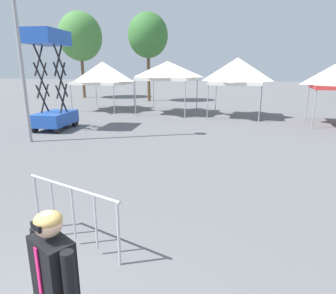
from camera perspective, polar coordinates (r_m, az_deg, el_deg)
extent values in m
cylinder|color=#9E9EA3|center=(21.48, -18.11, 9.10)|extent=(0.06, 0.06, 2.02)
cylinder|color=#9E9EA3|center=(19.78, -10.36, 9.15)|extent=(0.06, 0.06, 2.02)
cylinder|color=#9E9EA3|center=(24.17, -13.64, 9.99)|extent=(0.06, 0.06, 2.02)
cylinder|color=#9E9EA3|center=(22.68, -6.52, 10.00)|extent=(0.06, 0.06, 2.02)
pyramid|color=white|center=(21.88, -12.41, 13.99)|extent=(3.50, 3.50, 1.33)
cube|color=white|center=(21.90, -12.29, 11.99)|extent=(3.46, 3.46, 0.20)
cylinder|color=#9E9EA3|center=(18.93, -6.33, 9.56)|extent=(0.06, 0.06, 2.37)
cylinder|color=#9E9EA3|center=(17.85, 3.30, 9.31)|extent=(0.06, 0.06, 2.37)
cylinder|color=#9E9EA3|center=(21.90, -2.82, 10.36)|extent=(0.06, 0.06, 2.37)
cylinder|color=#9E9EA3|center=(20.97, 5.59, 10.10)|extent=(0.06, 0.06, 2.37)
pyramid|color=white|center=(19.77, -0.07, 14.75)|extent=(3.52, 3.52, 0.99)
cube|color=white|center=(19.78, -0.07, 13.03)|extent=(3.48, 3.48, 0.20)
cylinder|color=#9E9EA3|center=(17.59, 7.64, 8.79)|extent=(0.06, 0.06, 2.17)
cylinder|color=#9E9EA3|center=(17.30, 17.29, 8.16)|extent=(0.06, 0.06, 2.17)
cylinder|color=#9E9EA3|center=(20.46, 9.18, 9.58)|extent=(0.06, 0.06, 2.17)
cylinder|color=#9E9EA3|center=(20.21, 17.49, 9.03)|extent=(0.06, 0.06, 2.17)
pyramid|color=white|center=(18.74, 13.23, 14.33)|extent=(3.19, 3.19, 1.37)
cube|color=white|center=(18.76, 13.08, 11.94)|extent=(3.16, 3.16, 0.20)
cylinder|color=#9E9EA3|center=(16.41, 26.30, 6.83)|extent=(0.06, 0.06, 2.09)
cylinder|color=#9E9EA3|center=(19.19, 25.22, 7.91)|extent=(0.06, 0.06, 2.09)
cylinder|color=black|center=(15.27, -24.31, 3.47)|extent=(0.24, 0.50, 0.48)
cylinder|color=black|center=(14.65, -20.40, 3.43)|extent=(0.24, 0.50, 0.48)
cylinder|color=black|center=(16.71, -21.15, 4.68)|extent=(0.24, 0.50, 0.48)
cylinder|color=black|center=(16.15, -17.47, 4.67)|extent=(0.24, 0.50, 0.48)
cube|color=blue|center=(15.63, -20.90, 5.17)|extent=(1.67, 2.45, 0.60)
cylinder|color=black|center=(15.78, -22.74, 8.06)|extent=(0.21, 1.09, 1.65)
cylinder|color=black|center=(15.78, -22.74, 8.06)|extent=(0.21, 1.09, 1.65)
cylinder|color=black|center=(15.29, -19.57, 8.17)|extent=(0.21, 1.09, 1.65)
cylinder|color=black|center=(15.29, -19.57, 8.17)|extent=(0.21, 1.09, 1.65)
cylinder|color=black|center=(15.71, -23.12, 11.74)|extent=(0.21, 1.09, 1.65)
cylinder|color=black|center=(15.71, -23.12, 11.74)|extent=(0.21, 1.09, 1.65)
cylinder|color=black|center=(15.22, -19.91, 11.97)|extent=(0.21, 1.09, 1.65)
cylinder|color=black|center=(15.22, -19.91, 11.97)|extent=(0.21, 1.09, 1.65)
cylinder|color=black|center=(15.70, -23.51, 15.44)|extent=(0.21, 1.09, 1.65)
cylinder|color=black|center=(15.70, -23.51, 15.44)|extent=(0.21, 1.09, 1.65)
cylinder|color=black|center=(15.22, -20.26, 15.80)|extent=(0.21, 1.09, 1.65)
cylinder|color=black|center=(15.22, -20.26, 15.80)|extent=(0.21, 1.09, 1.65)
cube|color=blue|center=(15.49, -22.15, 17.94)|extent=(1.59, 2.33, 0.12)
cube|color=blue|center=(14.61, -24.49, 19.28)|extent=(1.33, 0.22, 0.55)
cube|color=blue|center=(16.44, -20.31, 19.05)|extent=(1.33, 0.22, 0.55)
cube|color=blue|center=(15.84, -24.39, 18.85)|extent=(0.33, 2.18, 0.55)
cube|color=blue|center=(15.20, -20.06, 19.47)|extent=(0.33, 2.18, 0.55)
cube|color=black|center=(2.99, -21.11, -21.11)|extent=(0.48, 0.40, 0.60)
cylinder|color=black|center=(3.19, -23.49, -18.49)|extent=(0.11, 0.11, 0.56)
cylinder|color=black|center=(2.78, -18.39, -23.40)|extent=(0.11, 0.11, 0.56)
sphere|color=#D8A884|center=(2.76, -22.00, -13.56)|extent=(0.23, 0.23, 0.23)
ellipsoid|color=tan|center=(2.74, -22.08, -12.81)|extent=(0.23, 0.23, 0.14)
cube|color=black|center=(2.72, -24.08, -13.90)|extent=(0.14, 0.09, 0.06)
cube|color=#E51966|center=(2.92, -23.67, -21.15)|extent=(0.04, 0.03, 0.46)
cylinder|color=#9E9EA3|center=(13.26, -27.34, 22.10)|extent=(0.14, 0.14, 9.87)
cylinder|color=brown|center=(27.47, -3.74, 13.29)|extent=(0.28, 0.28, 4.30)
ellipsoid|color=#387233|center=(27.60, -3.87, 20.65)|extent=(3.47, 3.47, 3.81)
cylinder|color=brown|center=(31.78, -16.01, 12.91)|extent=(0.28, 0.28, 4.21)
ellipsoid|color=#47843D|center=(31.91, -16.52, 19.70)|extent=(4.20, 4.20, 4.62)
cylinder|color=#B7BABF|center=(5.11, -18.16, -7.42)|extent=(2.03, 0.65, 0.05)
cylinder|color=#B7BABF|center=(4.68, -9.47, -16.20)|extent=(0.04, 0.04, 1.05)
cylinder|color=#B7BABF|center=(6.07, -23.87, -9.76)|extent=(0.04, 0.04, 1.05)
cylinder|color=#B7BABF|center=(4.95, -13.71, -13.92)|extent=(0.04, 0.04, 0.92)
cylinder|color=#B7BABF|center=(5.31, -17.74, -12.16)|extent=(0.04, 0.04, 0.92)
cylinder|color=#B7BABF|center=(5.69, -21.21, -10.58)|extent=(0.04, 0.04, 0.92)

